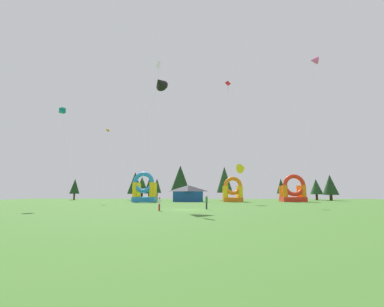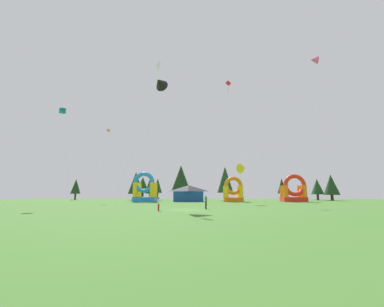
{
  "view_description": "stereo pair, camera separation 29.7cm",
  "coord_description": "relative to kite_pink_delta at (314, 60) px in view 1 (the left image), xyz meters",
  "views": [
    {
      "loc": [
        2.53,
        -33.54,
        2.13
      ],
      "look_at": [
        0.0,
        13.56,
        9.15
      ],
      "focal_mm": 24.65,
      "sensor_mm": 36.0,
      "label": 1
    },
    {
      "loc": [
        2.82,
        -33.53,
        2.13
      ],
      "look_at": [
        0.0,
        13.56,
        9.15
      ],
      "focal_mm": 24.65,
      "sensor_mm": 36.0,
      "label": 2
    }
  ],
  "objects": [
    {
      "name": "kite_white_diamond",
      "position": [
        -26.4,
        2.99,
        1.16
      ],
      "size": [
        1.07,
        10.34,
        25.74
      ],
      "color": "white",
      "rests_on": "ground_plane"
    },
    {
      "name": "inflatable_red_slide",
      "position": [
        2.57,
        22.28,
        -21.51
      ],
      "size": [
        5.39,
        4.23,
        6.41
      ],
      "color": "red",
      "rests_on": "ground_plane"
    },
    {
      "name": "tree_row_2",
      "position": [
        -37.42,
        37.44,
        -19.21
      ],
      "size": [
        3.56,
        3.56,
        6.9
      ],
      "color": "#4C331E",
      "rests_on": "ground_plane"
    },
    {
      "name": "ground_plane",
      "position": [
        -20.51,
        -8.28,
        -23.77
      ],
      "size": [
        120.0,
        120.0,
        0.0
      ],
      "primitive_type": "plane",
      "color": "#3D6B28"
    },
    {
      "name": "person_far_side",
      "position": [
        -17.96,
        -7.27,
        -22.7
      ],
      "size": [
        0.41,
        0.41,
        1.81
      ],
      "rotation": [
        0.0,
        0.0,
        2.01
      ],
      "color": "black",
      "rests_on": "ground_plane"
    },
    {
      "name": "kite_black_delta",
      "position": [
        -26.12,
        2.51,
        -2.17
      ],
      "size": [
        9.89,
        3.45,
        22.92
      ],
      "color": "black",
      "rests_on": "ground_plane"
    },
    {
      "name": "tree_row_5",
      "position": [
        -25.51,
        34.69,
        -17.47
      ],
      "size": [
        5.43,
        5.43,
        10.03
      ],
      "color": "#4C331E",
      "rests_on": "ground_plane"
    },
    {
      "name": "tree_row_7",
      "position": [
        3.09,
        34.09,
        -19.83
      ],
      "size": [
        2.61,
        2.61,
        6.1
      ],
      "color": "#4C331E",
      "rests_on": "ground_plane"
    },
    {
      "name": "inflatable_yellow_castle",
      "position": [
        -11.69,
        22.03,
        -21.64
      ],
      "size": [
        4.55,
        4.03,
        5.89
      ],
      "color": "orange",
      "rests_on": "ground_plane"
    },
    {
      "name": "kite_yellow_delta",
      "position": [
        -10.99,
        9.03,
        -16.99
      ],
      "size": [
        2.93,
        3.05,
        7.82
      ],
      "color": "yellow",
      "rests_on": "ground_plane"
    },
    {
      "name": "tree_row_4",
      "position": [
        -32.24,
        34.33,
        -19.67
      ],
      "size": [
        2.53,
        2.53,
        6.25
      ],
      "color": "#4C331E",
      "rests_on": "ground_plane"
    },
    {
      "name": "tree_row_6",
      "position": [
        -12.89,
        31.87,
        -18.1
      ],
      "size": [
        4.46,
        4.46,
        9.33
      ],
      "color": "#4C331E",
      "rests_on": "ground_plane"
    },
    {
      "name": "tree_row_3",
      "position": [
        -35.13,
        37.19,
        -19.69
      ],
      "size": [
        3.0,
        3.0,
        6.38
      ],
      "color": "#4C331E",
      "rests_on": "ground_plane"
    },
    {
      "name": "kite_red_diamond",
      "position": [
        -12.62,
        17.53,
        3.43
      ],
      "size": [
        10.63,
        6.13,
        28.07
      ],
      "color": "red",
      "rests_on": "ground_plane"
    },
    {
      "name": "kite_teal_box",
      "position": [
        -41.75,
        -0.88,
        -8.19
      ],
      "size": [
        3.81,
        2.32,
        16.04
      ],
      "color": "#0C7F7A",
      "rests_on": "ground_plane"
    },
    {
      "name": "person_near_camera",
      "position": [
        -23.58,
        -10.22,
        -22.84
      ],
      "size": [
        0.38,
        0.38,
        1.58
      ],
      "rotation": [
        0.0,
        0.0,
        5.55
      ],
      "color": "#B21E26",
      "rests_on": "ground_plane"
    },
    {
      "name": "tree_row_8",
      "position": [
        13.93,
        37.04,
        -19.96
      ],
      "size": [
        3.57,
        3.57,
        6.07
      ],
      "color": "#4C331E",
      "rests_on": "ground_plane"
    },
    {
      "name": "kite_orange_parafoil",
      "position": [
        -41.53,
        18.78,
        -6.83
      ],
      "size": [
        1.66,
        7.36,
        17.3
      ],
      "color": "orange",
      "rests_on": "ground_plane"
    },
    {
      "name": "festival_tent",
      "position": [
        -22.26,
        21.12,
        -21.83
      ],
      "size": [
        6.93,
        3.04,
        3.89
      ],
      "color": "#19478C",
      "rests_on": "ground_plane"
    },
    {
      "name": "tree_row_1",
      "position": [
        -38.74,
        34.48,
        -18.86
      ],
      "size": [
        4.41,
        4.41,
        8.12
      ],
      "color": "#4C331E",
      "rests_on": "ground_plane"
    },
    {
      "name": "inflatable_blue_arch",
      "position": [
        -32.37,
        19.25,
        -21.24
      ],
      "size": [
        5.09,
        4.23,
        6.89
      ],
      "color": "#268CD8",
      "rests_on": "ground_plane"
    },
    {
      "name": "tree_row_9",
      "position": [
        15.71,
        32.17,
        -19.55
      ],
      "size": [
        4.14,
        4.14,
        6.98
      ],
      "color": "#4C331E",
      "rests_on": "ground_plane"
    },
    {
      "name": "kite_pink_delta",
      "position": [
        0.0,
        0.0,
        0.0
      ],
      "size": [
        1.49,
        9.13,
        24.48
      ],
      "color": "#EA599E",
      "rests_on": "ground_plane"
    },
    {
      "name": "tree_row_0",
      "position": [
        -57.85,
        36.61,
        -19.77
      ],
      "size": [
        2.85,
        2.85,
        6.3
      ],
      "color": "#4C331E",
      "rests_on": "ground_plane"
    }
  ]
}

